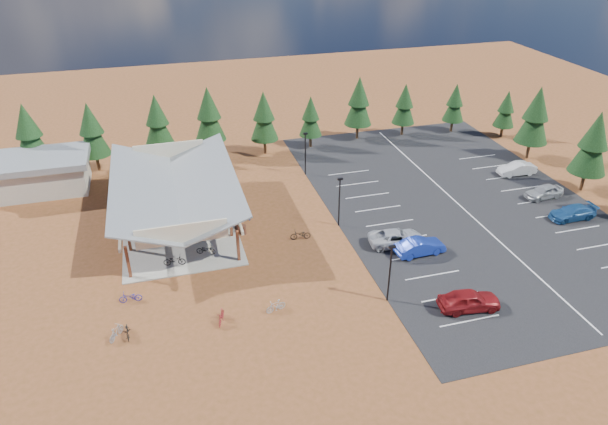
# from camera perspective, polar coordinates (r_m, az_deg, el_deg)

# --- Properties ---
(ground) EXTENTS (140.00, 140.00, 0.00)m
(ground) POSITION_cam_1_polar(r_m,az_deg,el_deg) (50.26, -1.03, -3.27)
(ground) COLOR brown
(ground) RESTS_ON ground
(asphalt_lot) EXTENTS (27.00, 44.00, 0.04)m
(asphalt_lot) POSITION_cam_1_polar(r_m,az_deg,el_deg) (59.24, 15.78, 1.00)
(asphalt_lot) COLOR black
(asphalt_lot) RESTS_ON ground
(concrete_pad) EXTENTS (10.60, 18.60, 0.10)m
(concrete_pad) POSITION_cam_1_polar(r_m,az_deg,el_deg) (55.09, -13.03, -0.86)
(concrete_pad) COLOR gray
(concrete_pad) RESTS_ON ground
(bike_pavilion) EXTENTS (11.65, 19.40, 4.97)m
(bike_pavilion) POSITION_cam_1_polar(r_m,az_deg,el_deg) (53.33, -13.48, 2.64)
(bike_pavilion) COLOR #5D241A
(bike_pavilion) RESTS_ON concrete_pad
(outbuilding) EXTENTS (11.00, 7.00, 3.90)m
(outbuilding) POSITION_cam_1_polar(r_m,az_deg,el_deg) (65.49, -26.21, 3.73)
(outbuilding) COLOR #ADA593
(outbuilding) RESTS_ON ground
(lamp_post_0) EXTENTS (0.50, 0.25, 5.14)m
(lamp_post_0) POSITION_cam_1_polar(r_m,az_deg,el_deg) (42.24, 9.04, -5.94)
(lamp_post_0) COLOR black
(lamp_post_0) RESTS_ON ground
(lamp_post_1) EXTENTS (0.50, 0.25, 5.14)m
(lamp_post_1) POSITION_cam_1_polar(r_m,az_deg,el_deg) (51.67, 3.75, 1.48)
(lamp_post_1) COLOR black
(lamp_post_1) RESTS_ON ground
(lamp_post_2) EXTENTS (0.50, 0.25, 5.14)m
(lamp_post_2) POSITION_cam_1_polar(r_m,az_deg,el_deg) (62.00, 0.14, 6.52)
(lamp_post_2) COLOR black
(lamp_post_2) RESTS_ON ground
(trash_bin_0) EXTENTS (0.60, 0.60, 0.90)m
(trash_bin_0) POSITION_cam_1_polar(r_m,az_deg,el_deg) (51.78, -6.43, -1.81)
(trash_bin_0) COLOR #442418
(trash_bin_0) RESTS_ON ground
(trash_bin_1) EXTENTS (0.60, 0.60, 0.90)m
(trash_bin_1) POSITION_cam_1_polar(r_m,az_deg,el_deg) (52.54, -6.98, -1.35)
(trash_bin_1) COLOR #442418
(trash_bin_1) RESTS_ON ground
(pine_0) EXTENTS (3.72, 3.72, 8.66)m
(pine_0) POSITION_cam_1_polar(r_m,az_deg,el_deg) (68.18, -27.01, 7.51)
(pine_0) COLOR #382314
(pine_0) RESTS_ON ground
(pine_1) EXTENTS (3.54, 3.54, 8.25)m
(pine_1) POSITION_cam_1_polar(r_m,az_deg,el_deg) (66.88, -21.49, 8.10)
(pine_1) COLOR #382314
(pine_1) RESTS_ON ground
(pine_2) EXTENTS (3.52, 3.52, 8.21)m
(pine_2) POSITION_cam_1_polar(r_m,az_deg,el_deg) (67.53, -15.20, 9.31)
(pine_2) COLOR #382314
(pine_2) RESTS_ON ground
(pine_3) EXTENTS (3.76, 3.76, 8.76)m
(pine_3) POSITION_cam_1_polar(r_m,az_deg,el_deg) (67.29, -9.99, 10.13)
(pine_3) COLOR #382314
(pine_3) RESTS_ON ground
(pine_4) EXTENTS (3.44, 3.44, 8.02)m
(pine_4) POSITION_cam_1_polar(r_m,az_deg,el_deg) (67.25, -4.25, 10.07)
(pine_4) COLOR #382314
(pine_4) RESTS_ON ground
(pine_5) EXTENTS (2.89, 2.89, 6.73)m
(pine_5) POSITION_cam_1_polar(r_m,az_deg,el_deg) (69.34, 0.70, 10.07)
(pine_5) COLOR #382314
(pine_5) RESTS_ON ground
(pine_6) EXTENTS (3.60, 3.60, 8.39)m
(pine_6) POSITION_cam_1_polar(r_m,az_deg,el_deg) (72.13, 5.79, 11.56)
(pine_6) COLOR #382314
(pine_6) RESTS_ON ground
(pine_7) EXTENTS (3.04, 3.04, 7.09)m
(pine_7) POSITION_cam_1_polar(r_m,az_deg,el_deg) (74.49, 10.53, 11.16)
(pine_7) COLOR #382314
(pine_7) RESTS_ON ground
(pine_8) EXTENTS (2.88, 2.88, 6.71)m
(pine_8) POSITION_cam_1_polar(r_m,az_deg,el_deg) (77.26, 15.59, 11.06)
(pine_8) COLOR #382314
(pine_8) RESTS_ON ground
(pine_11) EXTENTS (3.86, 3.86, 8.98)m
(pine_11) POSITION_cam_1_polar(r_m,az_deg,el_deg) (65.01, 28.17, 6.44)
(pine_11) COLOR #382314
(pine_11) RESTS_ON ground
(pine_12) EXTENTS (3.89, 3.89, 9.06)m
(pine_12) POSITION_cam_1_polar(r_m,az_deg,el_deg) (71.02, 23.21, 9.38)
(pine_12) COLOR #382314
(pine_12) RESTS_ON ground
(pine_13) EXTENTS (2.73, 2.73, 6.37)m
(pine_13) POSITION_cam_1_polar(r_m,az_deg,el_deg) (77.48, 20.49, 10.16)
(pine_13) COLOR #382314
(pine_13) RESTS_ON ground
(bike_0) EXTENTS (1.97, 0.96, 0.99)m
(bike_0) POSITION_cam_1_polar(r_m,az_deg,el_deg) (48.24, -13.48, -4.91)
(bike_0) COLOR black
(bike_0) RESTS_ON concrete_pad
(bike_1) EXTENTS (1.88, 0.97, 1.08)m
(bike_1) POSITION_cam_1_polar(r_m,az_deg,el_deg) (51.31, -15.57, -2.89)
(bike_1) COLOR #999CA1
(bike_1) RESTS_ON concrete_pad
(bike_2) EXTENTS (1.82, 0.66, 0.95)m
(bike_2) POSITION_cam_1_polar(r_m,az_deg,el_deg) (55.47, -16.88, -0.58)
(bike_2) COLOR navy
(bike_2) RESTS_ON concrete_pad
(bike_3) EXTENTS (1.85, 0.75, 1.08)m
(bike_3) POSITION_cam_1_polar(r_m,az_deg,el_deg) (61.71, -15.91, 2.82)
(bike_3) COLOR maroon
(bike_3) RESTS_ON concrete_pad
(bike_4) EXTENTS (1.83, 1.14, 0.91)m
(bike_4) POSITION_cam_1_polar(r_m,az_deg,el_deg) (49.17, -10.29, -3.86)
(bike_4) COLOR black
(bike_4) RESTS_ON concrete_pad
(bike_5) EXTENTS (1.86, 0.70, 1.09)m
(bike_5) POSITION_cam_1_polar(r_m,az_deg,el_deg) (53.33, -9.69, -0.82)
(bike_5) COLOR #9FA3A9
(bike_5) RESTS_ON concrete_pad
(bike_6) EXTENTS (1.63, 0.93, 0.81)m
(bike_6) POSITION_cam_1_polar(r_m,az_deg,el_deg) (58.08, -10.85, 1.58)
(bike_6) COLOR navy
(bike_6) RESTS_ON concrete_pad
(bike_7) EXTENTS (1.68, 0.68, 0.98)m
(bike_7) POSITION_cam_1_polar(r_m,az_deg,el_deg) (59.14, -10.16, 2.27)
(bike_7) COLOR maroon
(bike_7) RESTS_ON concrete_pad
(bike_8) EXTENTS (0.72, 1.75, 0.90)m
(bike_8) POSITION_cam_1_polar(r_m,az_deg,el_deg) (42.10, -18.09, -11.78)
(bike_8) COLOR black
(bike_8) RESTS_ON ground
(bike_9) EXTENTS (1.32, 1.72, 1.03)m
(bike_9) POSITION_cam_1_polar(r_m,az_deg,el_deg) (42.15, -19.17, -11.82)
(bike_9) COLOR gray
(bike_9) RESTS_ON ground
(bike_10) EXTENTS (1.78, 0.69, 0.92)m
(bike_10) POSITION_cam_1_polar(r_m,az_deg,el_deg) (45.19, -17.80, -8.48)
(bike_10) COLOR #151993
(bike_10) RESTS_ON ground
(bike_11) EXTENTS (1.04, 1.79, 1.04)m
(bike_11) POSITION_cam_1_polar(r_m,az_deg,el_deg) (41.67, -8.70, -10.76)
(bike_11) COLOR maroon
(bike_11) RESTS_ON ground
(bike_13) EXTENTS (1.73, 0.89, 1.00)m
(bike_13) POSITION_cam_1_polar(r_m,az_deg,el_deg) (42.22, -2.99, -9.80)
(bike_13) COLOR #96989F
(bike_13) RESTS_ON ground
(bike_14) EXTENTS (0.96, 1.94, 0.97)m
(bike_14) POSITION_cam_1_polar(r_m,az_deg,el_deg) (54.39, -6.03, -0.09)
(bike_14) COLOR navy
(bike_14) RESTS_ON ground
(bike_16) EXTENTS (1.96, 0.85, 1.00)m
(bike_16) POSITION_cam_1_polar(r_m,az_deg,el_deg) (50.61, -0.36, -2.35)
(bike_16) COLOR black
(bike_16) RESTS_ON ground
(car_0) EXTENTS (4.99, 2.51, 1.63)m
(car_0) POSITION_cam_1_polar(r_m,az_deg,el_deg) (44.04, 16.99, -8.80)
(car_0) COLOR maroon
(car_0) RESTS_ON asphalt_lot
(car_1) EXTENTS (4.67, 1.87, 1.51)m
(car_1) POSITION_cam_1_polar(r_m,az_deg,el_deg) (49.45, 12.11, -3.53)
(car_1) COLOR #1830A1
(car_1) RESTS_ON asphalt_lot
(car_2) EXTENTS (5.43, 3.06, 1.43)m
(car_2) POSITION_cam_1_polar(r_m,az_deg,el_deg) (50.37, 9.72, -2.65)
(car_2) COLOR #B5B7BE
(car_2) RESTS_ON asphalt_lot
(car_7) EXTENTS (4.75, 1.98, 1.37)m
(car_7) POSITION_cam_1_polar(r_m,az_deg,el_deg) (60.03, 26.43, -0.00)
(car_7) COLOR navy
(car_7) RESTS_ON asphalt_lot
(car_8) EXTENTS (4.32, 1.99, 1.44)m
(car_8) POSITION_cam_1_polar(r_m,az_deg,el_deg) (63.07, 23.93, 2.02)
(car_8) COLOR #93969A
(car_8) RESTS_ON asphalt_lot
(car_9) EXTENTS (4.46, 1.71, 1.45)m
(car_9) POSITION_cam_1_polar(r_m,az_deg,el_deg) (67.45, 21.49, 4.30)
(car_9) COLOR silver
(car_9) RESTS_ON asphalt_lot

